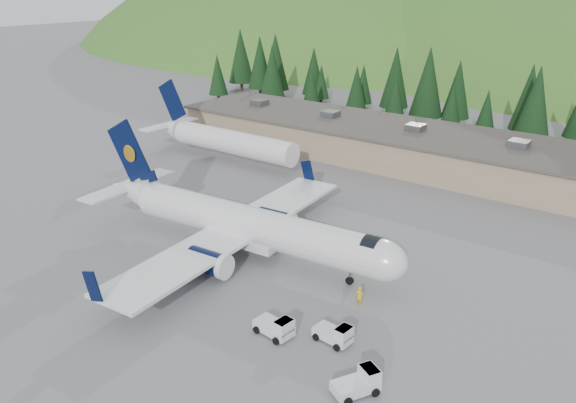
# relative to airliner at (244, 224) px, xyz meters

# --- Properties ---
(ground) EXTENTS (600.00, 600.00, 0.00)m
(ground) POSITION_rel_airliner_xyz_m (1.06, 0.08, -3.21)
(ground) COLOR slate
(airliner) EXTENTS (36.36, 34.13, 12.06)m
(airliner) POSITION_rel_airliner_xyz_m (0.00, 0.00, 0.00)
(airliner) COLOR white
(airliner) RESTS_ON ground
(second_airliner) EXTENTS (27.50, 11.00, 10.05)m
(second_airliner) POSITION_rel_airliner_xyz_m (-23.86, 22.08, 0.11)
(second_airliner) COLOR white
(second_airliner) RESTS_ON ground
(baggage_tug_a) EXTENTS (3.39, 2.26, 1.72)m
(baggage_tug_a) POSITION_rel_airliner_xyz_m (11.40, -9.43, -2.44)
(baggage_tug_a) COLOR silver
(baggage_tug_a) RESTS_ON ground
(baggage_tug_b) EXTENTS (3.16, 2.05, 1.62)m
(baggage_tug_b) POSITION_rel_airliner_xyz_m (15.62, -7.40, -2.49)
(baggage_tug_b) COLOR silver
(baggage_tug_b) RESTS_ON ground
(baggage_tug_c) EXTENTS (3.04, 3.59, 1.71)m
(baggage_tug_c) POSITION_rel_airliner_xyz_m (19.90, -11.21, -2.45)
(baggage_tug_c) COLOR silver
(baggage_tug_c) RESTS_ON ground
(terminal_building) EXTENTS (71.00, 17.00, 6.10)m
(terminal_building) POSITION_rel_airliner_xyz_m (-3.95, 38.08, -0.59)
(terminal_building) COLOR gray
(terminal_building) RESTS_ON ground
(ramp_worker) EXTENTS (0.74, 0.55, 1.84)m
(ramp_worker) POSITION_rel_airliner_xyz_m (14.46, -1.70, -2.30)
(ramp_worker) COLOR yellow
(ramp_worker) RESTS_ON ground
(tree_line) EXTENTS (112.61, 19.13, 14.05)m
(tree_line) POSITION_rel_airliner_xyz_m (-6.20, 61.48, 4.29)
(tree_line) COLOR black
(tree_line) RESTS_ON ground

